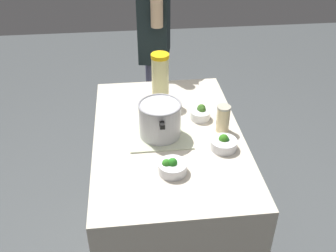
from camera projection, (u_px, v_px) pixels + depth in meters
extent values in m
plane|color=#494D50|center=(168.00, 244.00, 2.54)|extent=(8.00, 8.00, 0.00)
cube|color=beige|center=(168.00, 195.00, 2.29)|extent=(1.22, 0.78, 0.88)
cube|color=beige|center=(160.00, 135.00, 2.03)|extent=(0.28, 0.32, 0.01)
cylinder|color=#B7B7BC|center=(160.00, 120.00, 1.98)|extent=(0.21, 0.21, 0.18)
torus|color=#99999E|center=(160.00, 105.00, 1.93)|extent=(0.22, 0.22, 0.01)
cube|color=black|center=(162.00, 125.00, 1.85)|extent=(0.04, 0.02, 0.02)
cube|color=black|center=(158.00, 99.00, 2.05)|extent=(0.04, 0.02, 0.02)
cylinder|color=beige|center=(160.00, 80.00, 2.25)|extent=(0.10, 0.10, 0.28)
cylinder|color=yellow|center=(160.00, 56.00, 2.17)|extent=(0.10, 0.10, 0.02)
ellipsoid|color=yellow|center=(160.00, 68.00, 2.23)|extent=(0.04, 0.04, 0.01)
cylinder|color=beige|center=(223.00, 120.00, 2.03)|extent=(0.07, 0.07, 0.14)
cylinder|color=#B2AD99|center=(224.00, 108.00, 1.99)|extent=(0.07, 0.07, 0.01)
cylinder|color=silver|center=(224.00, 144.00, 1.93)|extent=(0.13, 0.13, 0.05)
ellipsoid|color=#327A1B|center=(224.00, 140.00, 1.92)|extent=(0.05, 0.05, 0.06)
ellipsoid|color=#2A662B|center=(226.00, 140.00, 1.92)|extent=(0.04, 0.04, 0.04)
cylinder|color=silver|center=(200.00, 115.00, 2.15)|extent=(0.11, 0.11, 0.05)
ellipsoid|color=#3C6D25|center=(202.00, 110.00, 2.15)|extent=(0.04, 0.04, 0.05)
ellipsoid|color=#376622|center=(201.00, 109.00, 2.15)|extent=(0.05, 0.05, 0.06)
cylinder|color=silver|center=(173.00, 168.00, 1.78)|extent=(0.13, 0.13, 0.05)
ellipsoid|color=#278020|center=(172.00, 163.00, 1.76)|extent=(0.05, 0.05, 0.05)
ellipsoid|color=#268129|center=(173.00, 163.00, 1.77)|extent=(0.04, 0.04, 0.05)
ellipsoid|color=#318123|center=(166.00, 164.00, 1.76)|extent=(0.04, 0.04, 0.05)
cylinder|color=#484965|center=(157.00, 115.00, 3.01)|extent=(0.14, 0.14, 0.90)
cylinder|color=#484965|center=(155.00, 102.00, 3.18)|extent=(0.14, 0.14, 0.90)
cube|color=black|center=(154.00, 16.00, 2.68)|extent=(0.37, 0.26, 0.59)
cylinder|color=tan|center=(157.00, 3.00, 2.42)|extent=(0.08, 0.08, 0.30)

